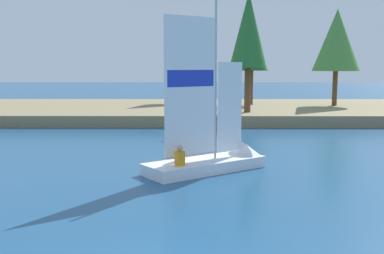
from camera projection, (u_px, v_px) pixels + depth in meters
name	position (u px, v px, depth m)	size (l,w,h in m)	color
shore_bank	(187.00, 110.00, 34.29)	(80.00, 14.37, 0.70)	#897A56
shoreline_tree_left	(179.00, 52.00, 36.51)	(2.34, 2.34, 5.67)	brown
shoreline_tree_midleft	(248.00, 31.00, 28.79)	(2.36, 2.36, 7.53)	brown
shoreline_tree_centre	(252.00, 50.00, 34.70)	(2.43, 2.43, 5.78)	brown
shoreline_tree_midright	(337.00, 40.00, 33.88)	(3.44, 3.44, 7.09)	brown
sailboat	(224.00, 156.00, 16.41)	(4.80, 4.02, 6.30)	white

